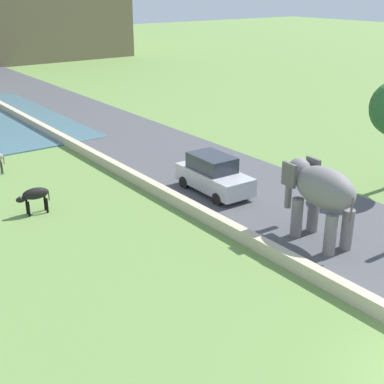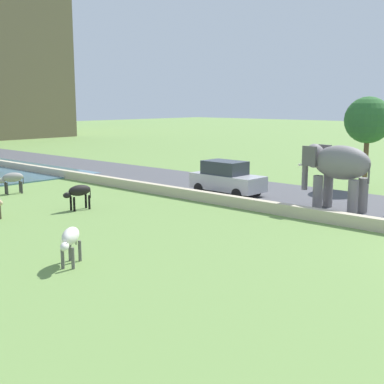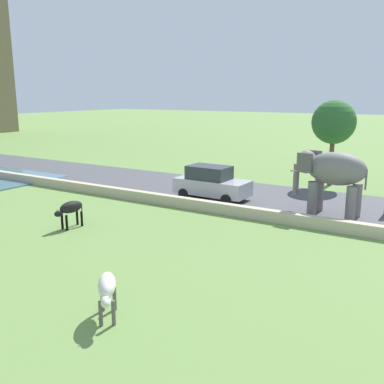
% 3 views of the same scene
% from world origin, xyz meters
% --- Properties ---
extents(road_surface, '(7.00, 120.00, 0.06)m').
position_xyz_m(road_surface, '(5.00, 20.00, 0.03)').
color(road_surface, '#4C4C51').
rests_on(road_surface, ground).
extents(barrier_wall, '(0.40, 110.00, 0.51)m').
position_xyz_m(barrier_wall, '(1.20, 18.00, 0.25)').
color(barrier_wall, beige).
rests_on(barrier_wall, ground).
extents(elephant, '(1.63, 3.52, 2.99)m').
position_xyz_m(elephant, '(3.44, 7.09, 2.04)').
color(elephant, slate).
rests_on(elephant, ground).
extents(car_silver, '(1.88, 4.04, 1.80)m').
position_xyz_m(car_silver, '(3.43, 13.29, 0.90)').
color(car_silver, '#B7B7BC').
rests_on(car_silver, ground).
extents(cow_white, '(1.28, 1.14, 1.15)m').
position_xyz_m(cow_white, '(-9.05, 9.37, 0.84)').
color(cow_white, silver).
rests_on(cow_white, ground).
extents(cow_black, '(1.41, 0.56, 1.15)m').
position_xyz_m(cow_black, '(-4.12, 15.88, 0.84)').
color(cow_black, black).
rests_on(cow_black, ground).
extents(cow_grey, '(1.42, 0.65, 1.15)m').
position_xyz_m(cow_grey, '(-4.06, 21.98, 0.84)').
color(cow_grey, gray).
rests_on(cow_grey, ground).
extents(tree_near, '(2.62, 2.62, 5.18)m').
position_xyz_m(tree_near, '(10.48, 8.81, 3.84)').
color(tree_near, brown).
rests_on(tree_near, ground).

